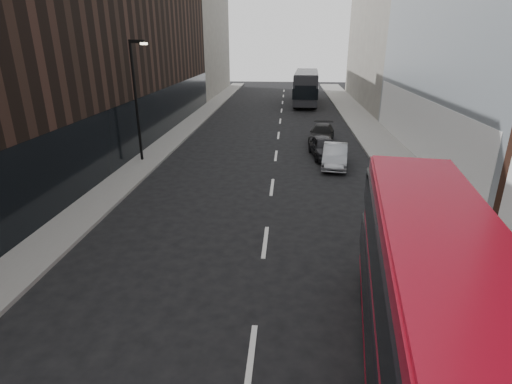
% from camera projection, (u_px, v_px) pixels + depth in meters
% --- Properties ---
extents(sidewalk_right, '(3.00, 80.00, 0.15)m').
position_uv_depth(sidewalk_right, '(377.00, 139.00, 30.29)').
color(sidewalk_right, slate).
rests_on(sidewalk_right, ground).
extents(sidewalk_left, '(2.00, 80.00, 0.15)m').
position_uv_depth(sidewalk_left, '(177.00, 136.00, 31.45)').
color(sidewalk_left, slate).
rests_on(sidewalk_left, ground).
extents(building_victorian, '(6.50, 24.00, 21.00)m').
position_uv_depth(building_victorian, '(387.00, 16.00, 44.27)').
color(building_victorian, slate).
rests_on(building_victorian, ground).
extents(building_left_mid, '(5.00, 24.00, 14.00)m').
position_uv_depth(building_left_mid, '(146.00, 42.00, 33.89)').
color(building_left_mid, black).
rests_on(building_left_mid, ground).
extents(building_left_far, '(5.00, 20.00, 13.00)m').
position_uv_depth(building_left_far, '(201.00, 45.00, 54.56)').
color(building_left_far, slate).
rests_on(building_left_far, ground).
extents(street_lamp, '(1.06, 0.22, 7.00)m').
position_uv_depth(street_lamp, '(137.00, 93.00, 23.48)').
color(street_lamp, black).
rests_on(street_lamp, sidewalk_left).
extents(red_bus, '(3.63, 10.03, 3.98)m').
position_uv_depth(red_bus, '(432.00, 309.00, 7.79)').
color(red_bus, '#A70A1E').
rests_on(red_bus, ground).
extents(grey_bus, '(3.29, 11.63, 3.71)m').
position_uv_depth(grey_bus, '(306.00, 87.00, 46.90)').
color(grey_bus, black).
rests_on(grey_bus, ground).
extents(car_a, '(2.03, 4.07, 1.33)m').
position_uv_depth(car_a, '(324.00, 147.00, 25.75)').
color(car_a, black).
rests_on(car_a, ground).
extents(car_b, '(1.88, 4.15, 1.32)m').
position_uv_depth(car_b, '(335.00, 155.00, 23.85)').
color(car_b, gray).
rests_on(car_b, ground).
extents(car_c, '(2.29, 4.47, 1.24)m').
position_uv_depth(car_c, '(322.00, 133.00, 29.64)').
color(car_c, black).
rests_on(car_c, ground).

